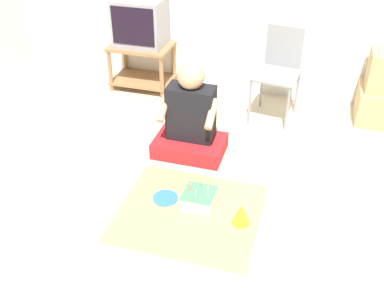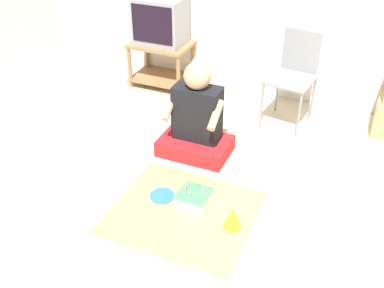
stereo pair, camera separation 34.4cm
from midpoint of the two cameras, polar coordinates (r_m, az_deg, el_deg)
ground_plane at (r=3.29m, az=10.49°, el=-10.38°), size 16.00×16.00×0.00m
tv_stand at (r=5.06m, az=-1.92°, el=10.54°), size 0.66×0.46×0.49m
tv at (r=4.92m, az=-1.95°, el=15.35°), size 0.52×0.40×0.49m
folding_chair at (r=4.38m, az=15.11°, el=8.83°), size 0.45×0.48×0.88m
person_seated at (r=3.82m, az=3.14°, el=2.94°), size 0.60×0.41×0.91m
party_cloth at (r=3.35m, az=1.81°, el=-8.70°), size 1.03×0.93×0.01m
birthday_cake at (r=3.38m, az=3.23°, el=-7.01°), size 0.24×0.24×0.18m
party_hat_blue at (r=3.21m, az=8.32°, el=-9.33°), size 0.13×0.13×0.16m
paper_plate at (r=3.47m, az=-0.99°, el=-6.69°), size 0.19×0.19×0.01m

